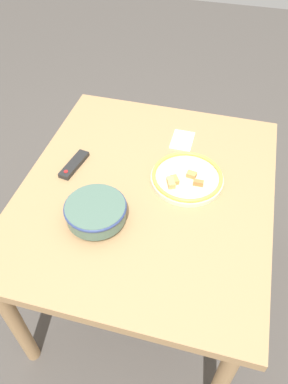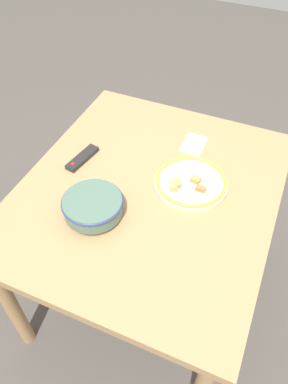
% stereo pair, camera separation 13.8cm
% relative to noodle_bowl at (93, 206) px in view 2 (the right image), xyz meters
% --- Properties ---
extents(ground_plane, '(8.00, 8.00, 0.00)m').
position_rel_noodle_bowl_xyz_m(ground_plane, '(0.20, -0.13, -0.79)').
color(ground_plane, '#4C4742').
extents(dining_table, '(1.11, 0.96, 0.74)m').
position_rel_noodle_bowl_xyz_m(dining_table, '(0.20, -0.13, -0.14)').
color(dining_table, tan).
rests_on(dining_table, ground_plane).
extents(noodle_bowl, '(0.22, 0.22, 0.08)m').
position_rel_noodle_bowl_xyz_m(noodle_bowl, '(0.00, 0.00, 0.00)').
color(noodle_bowl, '#4C6B5B').
rests_on(noodle_bowl, dining_table).
extents(food_plate, '(0.29, 0.29, 0.04)m').
position_rel_noodle_bowl_xyz_m(food_plate, '(0.28, -0.28, -0.03)').
color(food_plate, beige).
rests_on(food_plate, dining_table).
extents(tv_remote, '(0.17, 0.07, 0.02)m').
position_rel_noodle_bowl_xyz_m(tv_remote, '(0.24, 0.18, -0.03)').
color(tv_remote, black).
rests_on(tv_remote, dining_table).
extents(folded_napkin, '(0.13, 0.09, 0.01)m').
position_rel_noodle_bowl_xyz_m(folded_napkin, '(0.52, -0.21, -0.04)').
color(folded_napkin, white).
rests_on(folded_napkin, dining_table).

